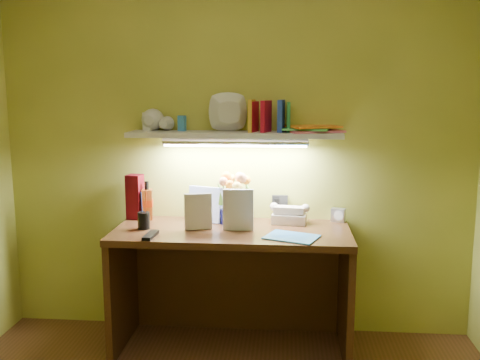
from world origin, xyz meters
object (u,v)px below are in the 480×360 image
(desk_clock, at_px, (338,215))
(flower_bouquet, at_px, (234,197))
(whisky_bottle, at_px, (147,200))
(desk, at_px, (232,289))
(telephone, at_px, (290,213))

(desk_clock, bearing_deg, flower_bouquet, -151.43)
(flower_bouquet, height_order, whisky_bottle, flower_bouquet)
(desk, bearing_deg, desk_clock, 20.91)
(desk, bearing_deg, telephone, 28.67)
(desk_clock, bearing_deg, telephone, -147.80)
(flower_bouquet, relative_size, telephone, 1.57)
(telephone, bearing_deg, desk_clock, 18.80)
(flower_bouquet, xyz_separation_m, desk_clock, (0.65, 0.09, -0.12))
(telephone, relative_size, desk_clock, 2.42)
(flower_bouquet, relative_size, whisky_bottle, 1.31)
(desk, relative_size, telephone, 6.78)
(desk, distance_m, desk_clock, 0.81)
(telephone, bearing_deg, flower_bouquet, -168.14)
(desk_clock, xyz_separation_m, whisky_bottle, (-1.21, -0.04, 0.08))
(desk, height_order, whisky_bottle, whisky_bottle)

